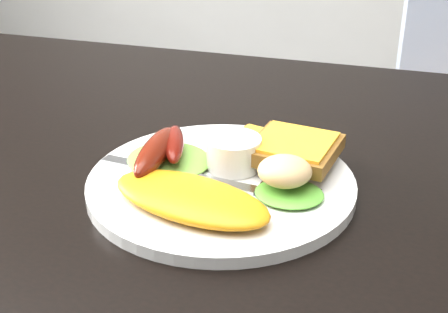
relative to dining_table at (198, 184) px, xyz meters
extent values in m
cube|color=black|center=(0.00, 0.00, 0.00)|extent=(1.20, 0.80, 0.04)
cylinder|color=white|center=(0.04, -0.04, 0.03)|extent=(0.27, 0.27, 0.01)
ellipsoid|color=#59A13C|center=(-0.02, -0.02, 0.04)|extent=(0.12, 0.11, 0.01)
ellipsoid|color=#4F962B|center=(0.11, -0.05, 0.04)|extent=(0.07, 0.06, 0.01)
ellipsoid|color=orange|center=(0.03, -0.10, 0.04)|extent=(0.17, 0.11, 0.02)
ellipsoid|color=#661D05|center=(-0.03, -0.04, 0.05)|extent=(0.03, 0.11, 0.03)
ellipsoid|color=#61110A|center=(-0.02, -0.01, 0.05)|extent=(0.05, 0.09, 0.02)
cylinder|color=white|center=(0.04, -0.01, 0.05)|extent=(0.06, 0.06, 0.03)
cube|color=brown|center=(0.06, 0.03, 0.04)|extent=(0.09, 0.09, 0.01)
cube|color=olive|center=(0.10, 0.01, 0.05)|extent=(0.10, 0.10, 0.01)
ellipsoid|color=beige|center=(0.10, -0.05, 0.06)|extent=(0.06, 0.06, 0.03)
cube|color=#ADAFB7|center=(-0.01, -0.04, 0.03)|extent=(0.17, 0.03, 0.00)
camera|label=1|loc=(0.20, -0.56, 0.33)|focal=50.00mm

